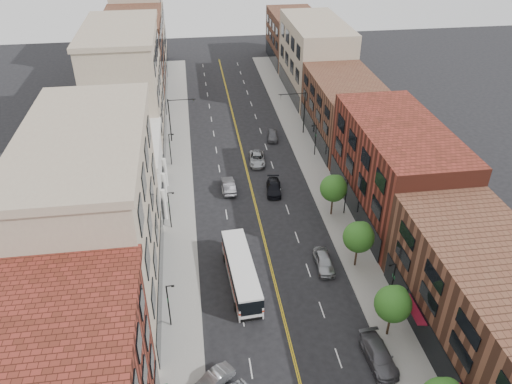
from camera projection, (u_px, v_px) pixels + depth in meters
name	position (u px, v px, depth m)	size (l,w,h in m)	color
ground	(300.00, 382.00, 42.94)	(220.00, 220.00, 0.00)	black
sidewalk_left	(179.00, 181.00, 70.96)	(4.00, 110.00, 0.15)	gray
sidewalk_right	(316.00, 172.00, 73.32)	(4.00, 110.00, 0.15)	gray
bldg_l_tanoffice	(98.00, 226.00, 46.97)	(10.00, 22.00, 18.00)	gray
bldg_l_white	(122.00, 175.00, 64.69)	(10.00, 14.00, 8.00)	silver
bldg_l_far_a	(127.00, 91.00, 76.21)	(10.00, 20.00, 18.00)	gray
bldg_l_far_b	(136.00, 60.00, 93.72)	(10.00, 20.00, 15.00)	brown
bldg_l_far_c	(140.00, 23.00, 107.42)	(10.00, 16.00, 20.00)	gray
bldg_r_near	(499.00, 321.00, 42.26)	(10.00, 26.00, 10.00)	brown
bldg_r_mid	(395.00, 170.00, 61.77)	(10.00, 22.00, 12.00)	#572217
bldg_r_far_a	(345.00, 111.00, 79.85)	(10.00, 20.00, 10.00)	brown
bldg_r_far_b	(315.00, 58.00, 96.32)	(10.00, 22.00, 14.00)	gray
bldg_r_far_c	(294.00, 38.00, 113.83)	(10.00, 18.00, 11.00)	brown
tree_r_1	(394.00, 303.00, 45.23)	(3.40, 3.40, 5.59)	black
tree_r_2	(359.00, 236.00, 53.58)	(3.40, 3.40, 5.59)	black
tree_r_3	(334.00, 187.00, 61.94)	(3.40, 3.40, 5.59)	black
lamp_l_1	(169.00, 303.00, 46.74)	(0.81, 0.55, 5.05)	black
lamp_l_2	(170.00, 208.00, 60.11)	(0.81, 0.55, 5.05)	black
lamp_l_3	(170.00, 148.00, 73.47)	(0.81, 0.55, 5.05)	black
lamp_r_1	(392.00, 281.00, 49.32)	(0.81, 0.55, 5.05)	black
lamp_r_2	(346.00, 195.00, 62.68)	(0.81, 0.55, 5.05)	black
lamp_r_3	(315.00, 138.00, 76.05)	(0.81, 0.55, 5.05)	black
signal_mast_left	(174.00, 115.00, 79.34)	(4.49, 0.18, 7.20)	black
signal_mast_right	(300.00, 108.00, 81.75)	(4.49, 0.18, 7.20)	black
city_bus	(241.00, 271.00, 52.46)	(3.28, 11.57, 2.94)	silver
car_angle_b	(213.00, 380.00, 42.32)	(1.40, 4.00, 1.32)	#ABAEB3
car_parked_mid	(379.00, 356.00, 44.36)	(2.17, 5.34, 1.55)	#505055
car_parked_far	(324.00, 262.00, 55.14)	(1.88, 4.67, 1.59)	#95979C
car_lane_behind	(228.00, 186.00, 68.65)	(1.65, 4.73, 1.56)	#454449
car_lane_a	(274.00, 188.00, 68.38)	(1.95, 4.79, 1.39)	black
car_lane_b	(257.00, 159.00, 75.31)	(2.32, 5.04, 1.40)	#999DA1
car_lane_c	(273.00, 135.00, 82.10)	(1.66, 4.12, 1.40)	#54545A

